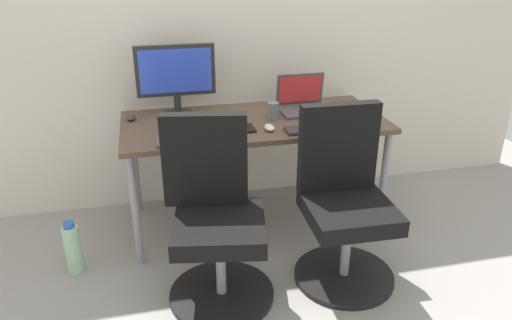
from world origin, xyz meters
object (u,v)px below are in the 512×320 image
desktop_monitor (176,75)px  coffee_mug (185,123)px  office_chair_left (215,220)px  office_chair_right (344,205)px  water_bottle_on_floor (73,248)px  open_laptop (303,102)px

desktop_monitor → coffee_mug: bearing=-87.5°
office_chair_left → office_chair_right: bearing=0.1°
water_bottle_on_floor → coffee_mug: coffee_mug is taller
open_laptop → office_chair_left: bearing=-132.6°
water_bottle_on_floor → open_laptop: bearing=15.9°
open_laptop → office_chair_right: bearing=-90.7°
office_chair_left → coffee_mug: office_chair_left is taller
office_chair_left → coffee_mug: bearing=97.7°
open_laptop → desktop_monitor: bearing=171.9°
office_chair_right → coffee_mug: 0.99m
desktop_monitor → coffee_mug: desktop_monitor is taller
office_chair_right → water_bottle_on_floor: bearing=166.5°
water_bottle_on_floor → open_laptop: size_ratio=1.00×
office_chair_right → coffee_mug: bearing=143.9°
water_bottle_on_floor → coffee_mug: (0.67, 0.21, 0.60)m
office_chair_left → office_chair_right: size_ratio=1.00×
office_chair_right → open_laptop: (0.01, 0.75, 0.33)m
coffee_mug → office_chair_left: bearing=-82.3°
office_chair_right → water_bottle_on_floor: 1.50m
office_chair_left → water_bottle_on_floor: (-0.75, 0.34, -0.28)m
office_chair_left → office_chair_right: same height
office_chair_left → water_bottle_on_floor: bearing=155.2°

